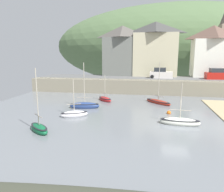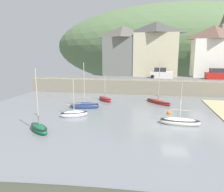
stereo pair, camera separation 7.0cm
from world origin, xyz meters
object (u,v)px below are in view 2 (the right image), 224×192
object	(u,v)px
waterfront_building_centre	(155,49)
mooring_buoy	(169,113)
dinghy_open_wooden	(105,99)
sailboat_nearest_shore	(180,122)
motorboat_with_cabin	(158,102)
sailboat_white_hull	(85,106)
parked_car_by_wall	(217,75)
waterfront_building_right	(213,51)
parked_car_near_slipway	(161,74)
rowboat_small_beached	(74,114)
sailboat_far_left	(39,128)
waterfront_building_left	(123,50)

from	to	relation	value
waterfront_building_centre	mooring_buoy	xyz separation A→B (m)	(1.54, -20.69, -7.69)
dinghy_open_wooden	sailboat_nearest_shore	bearing A→B (deg)	2.97
motorboat_with_cabin	sailboat_white_hull	xyz separation A→B (m)	(-9.34, -4.42, 0.08)
motorboat_with_cabin	parked_car_by_wall	size ratio (longest dim) A/B	1.39
waterfront_building_right	mooring_buoy	bearing A→B (deg)	-114.41
waterfront_building_right	dinghy_open_wooden	distance (m)	24.61
waterfront_building_centre	parked_car_by_wall	bearing A→B (deg)	-22.37
motorboat_with_cabin	parked_car_near_slipway	bearing A→B (deg)	131.07
rowboat_small_beached	parked_car_by_wall	world-z (taller)	parked_car_by_wall
motorboat_with_cabin	sailboat_white_hull	world-z (taller)	sailboat_white_hull
motorboat_with_cabin	mooring_buoy	distance (m)	5.43
waterfront_building_right	sailboat_white_hull	bearing A→B (deg)	-135.02
motorboat_with_cabin	parked_car_near_slipway	xyz separation A→B (m)	(0.70, 10.87, 2.96)
sailboat_far_left	dinghy_open_wooden	bearing A→B (deg)	118.10
mooring_buoy	waterfront_building_right	bearing A→B (deg)	65.59
mooring_buoy	rowboat_small_beached	bearing A→B (deg)	-164.37
motorboat_with_cabin	sailboat_nearest_shore	bearing A→B (deg)	-33.97
waterfront_building_left	mooring_buoy	xyz separation A→B (m)	(8.20, -20.69, -7.39)
waterfront_building_centre	sailboat_far_left	distance (m)	31.48
parked_car_near_slipway	parked_car_by_wall	xyz separation A→B (m)	(9.75, 0.00, 0.00)
waterfront_building_right	sailboat_far_left	world-z (taller)	waterfront_building_right
waterfront_building_left	motorboat_with_cabin	xyz separation A→B (m)	(7.13, -15.37, -7.29)
sailboat_white_hull	rowboat_small_beached	bearing A→B (deg)	-100.81
rowboat_small_beached	sailboat_far_left	bearing A→B (deg)	-131.67
waterfront_building_centre	sailboat_nearest_shore	size ratio (longest dim) A/B	2.48
rowboat_small_beached	sailboat_far_left	distance (m)	5.36
sailboat_far_left	motorboat_with_cabin	size ratio (longest dim) A/B	0.99
rowboat_small_beached	parked_car_near_slipway	xyz separation A→B (m)	(10.07, 19.11, 2.93)
rowboat_small_beached	sailboat_white_hull	distance (m)	3.82
sailboat_far_left	mooring_buoy	distance (m)	14.34
waterfront_building_centre	waterfront_building_right	xyz separation A→B (m)	(10.94, 0.00, -0.45)
waterfront_building_centre	parked_car_near_slipway	xyz separation A→B (m)	(1.18, -4.50, -4.63)
sailboat_nearest_shore	sailboat_white_hull	distance (m)	12.11
waterfront_building_left	waterfront_building_right	bearing A→B (deg)	0.00
dinghy_open_wooden	parked_car_by_wall	xyz separation A→B (m)	(18.15, 10.51, 2.95)
sailboat_far_left	motorboat_with_cabin	distance (m)	17.20
rowboat_small_beached	waterfront_building_right	bearing A→B (deg)	23.62
waterfront_building_left	parked_car_by_wall	distance (m)	18.67
waterfront_building_centre	dinghy_open_wooden	xyz separation A→B (m)	(-7.22, -15.01, -7.58)
waterfront_building_left	waterfront_building_right	world-z (taller)	waterfront_building_left
waterfront_building_right	rowboat_small_beached	world-z (taller)	waterfront_building_right
mooring_buoy	parked_car_near_slipway	bearing A→B (deg)	91.29
sailboat_nearest_shore	sailboat_white_hull	world-z (taller)	sailboat_white_hull
rowboat_small_beached	dinghy_open_wooden	size ratio (longest dim) A/B	1.07
waterfront_building_left	motorboat_with_cabin	world-z (taller)	waterfront_building_left
motorboat_with_cabin	sailboat_white_hull	distance (m)	10.34
rowboat_small_beached	parked_car_near_slipway	bearing A→B (deg)	35.86
dinghy_open_wooden	sailboat_nearest_shore	xyz separation A→B (m)	(9.51, -9.49, 0.02)
dinghy_open_wooden	parked_car_near_slipway	distance (m)	13.77
sailboat_far_left	waterfront_building_left	bearing A→B (deg)	123.49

